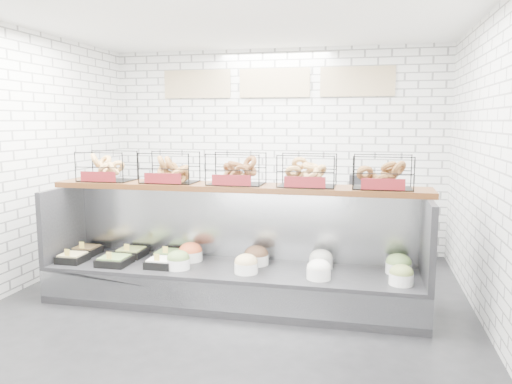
# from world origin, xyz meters

# --- Properties ---
(ground) EXTENTS (5.50, 5.50, 0.00)m
(ground) POSITION_xyz_m (0.00, 0.00, 0.00)
(ground) COLOR black
(ground) RESTS_ON ground
(room_shell) EXTENTS (5.02, 5.51, 3.01)m
(room_shell) POSITION_xyz_m (0.00, 0.60, 2.06)
(room_shell) COLOR silver
(room_shell) RESTS_ON ground
(display_case) EXTENTS (4.00, 0.90, 1.20)m
(display_case) POSITION_xyz_m (0.00, 0.34, 0.33)
(display_case) COLOR black
(display_case) RESTS_ON ground
(bagel_shelf) EXTENTS (4.10, 0.50, 0.40)m
(bagel_shelf) POSITION_xyz_m (-0.00, 0.52, 1.38)
(bagel_shelf) COLOR #3E1F0D
(bagel_shelf) RESTS_ON display_case
(prep_counter) EXTENTS (4.00, 0.60, 1.20)m
(prep_counter) POSITION_xyz_m (-0.01, 2.43, 0.47)
(prep_counter) COLOR #93969B
(prep_counter) RESTS_ON ground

